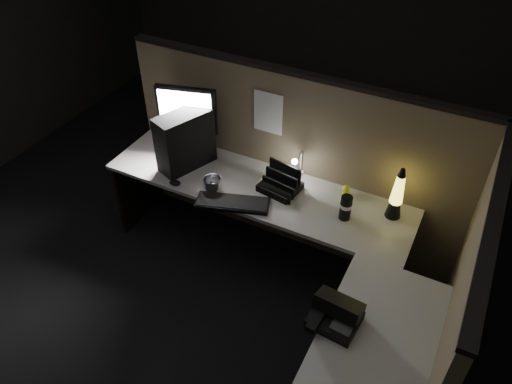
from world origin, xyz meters
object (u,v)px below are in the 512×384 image
at_px(pc_tower, 185,140).
at_px(monitor, 187,116).
at_px(desk_phone, 335,313).
at_px(lava_lamp, 397,197).
at_px(keyboard, 233,203).

height_order(pc_tower, monitor, monitor).
distance_m(pc_tower, desk_phone, 1.73).
distance_m(monitor, lava_lamp, 1.62).
bearing_deg(keyboard, desk_phone, -49.86).
bearing_deg(monitor, pc_tower, -83.74).
relative_size(keyboard, desk_phone, 1.77).
height_order(keyboard, desk_phone, desk_phone).
bearing_deg(desk_phone, pc_tower, 155.79).
relative_size(pc_tower, monitor, 0.76).
distance_m(keyboard, lava_lamp, 1.11).
xyz_separation_m(lava_lamp, desk_phone, (-0.06, -0.98, -0.11)).
distance_m(pc_tower, keyboard, 0.63).
distance_m(lava_lamp, desk_phone, 0.99).
relative_size(lava_lamp, desk_phone, 1.37).
bearing_deg(monitor, desk_phone, -47.25).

